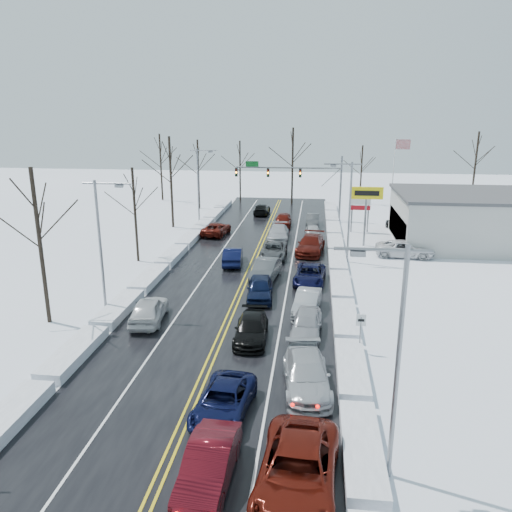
# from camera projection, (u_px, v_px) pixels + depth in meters

# --- Properties ---
(ground) EXTENTS (160.00, 160.00, 0.00)m
(ground) POSITION_uv_depth(u_px,v_px,m) (238.00, 297.00, 36.89)
(ground) COLOR white
(ground) RESTS_ON ground
(road_surface) EXTENTS (14.00, 84.00, 0.01)m
(road_surface) POSITION_uv_depth(u_px,v_px,m) (242.00, 287.00, 38.80)
(road_surface) COLOR black
(road_surface) RESTS_ON ground
(snow_bank_left) EXTENTS (1.54, 72.00, 0.61)m
(snow_bank_left) POSITION_uv_depth(u_px,v_px,m) (148.00, 284.00, 39.66)
(snow_bank_left) COLOR white
(snow_bank_left) RESTS_ON ground
(snow_bank_right) EXTENTS (1.54, 72.00, 0.61)m
(snow_bank_right) POSITION_uv_depth(u_px,v_px,m) (341.00, 292.00, 37.93)
(snow_bank_right) COLOR white
(snow_bank_right) RESTS_ON ground
(traffic_signal_mast) EXTENTS (13.28, 0.39, 8.00)m
(traffic_signal_mast) POSITION_uv_depth(u_px,v_px,m) (300.00, 176.00, 61.66)
(traffic_signal_mast) COLOR slate
(traffic_signal_mast) RESTS_ON ground
(tires_plus_sign) EXTENTS (3.20, 0.34, 6.00)m
(tires_plus_sign) POSITION_uv_depth(u_px,v_px,m) (367.00, 197.00, 49.55)
(tires_plus_sign) COLOR slate
(tires_plus_sign) RESTS_ON ground
(used_vehicles_sign) EXTENTS (2.20, 0.22, 4.65)m
(used_vehicles_sign) POSITION_uv_depth(u_px,v_px,m) (361.00, 203.00, 55.74)
(used_vehicles_sign) COLOR slate
(used_vehicles_sign) RESTS_ON ground
(speed_limit_sign) EXTENTS (0.55, 0.09, 2.35)m
(speed_limit_sign) POSITION_uv_depth(u_px,v_px,m) (361.00, 326.00, 27.87)
(speed_limit_sign) COLOR slate
(speed_limit_sign) RESTS_ON ground
(flagpole) EXTENTS (1.87, 1.20, 10.00)m
(flagpole) POSITION_uv_depth(u_px,v_px,m) (395.00, 172.00, 62.11)
(flagpole) COLOR silver
(flagpole) RESTS_ON ground
(dealership_building) EXTENTS (20.40, 12.40, 5.30)m
(dealership_building) POSITION_uv_depth(u_px,v_px,m) (498.00, 219.00, 50.58)
(dealership_building) COLOR #ADADA8
(dealership_building) RESTS_ON ground
(streetlight_se) EXTENTS (3.20, 0.25, 9.00)m
(streetlight_se) POSITION_uv_depth(u_px,v_px,m) (393.00, 347.00, 17.30)
(streetlight_se) COLOR slate
(streetlight_se) RESTS_ON ground
(streetlight_ne) EXTENTS (3.20, 0.25, 9.00)m
(streetlight_ne) POSITION_uv_depth(u_px,v_px,m) (348.00, 204.00, 44.00)
(streetlight_ne) COLOR slate
(streetlight_ne) RESTS_ON ground
(streetlight_sw) EXTENTS (3.20, 0.25, 9.00)m
(streetlight_sw) POSITION_uv_depth(u_px,v_px,m) (102.00, 237.00, 32.54)
(streetlight_sw) COLOR slate
(streetlight_sw) RESTS_ON ground
(streetlight_nw) EXTENTS (3.20, 0.25, 9.00)m
(streetlight_nw) POSITION_uv_depth(u_px,v_px,m) (200.00, 180.00, 59.24)
(streetlight_nw) COLOR slate
(streetlight_nw) RESTS_ON ground
(tree_left_b) EXTENTS (4.00, 4.00, 10.00)m
(tree_left_b) POSITION_uv_depth(u_px,v_px,m) (37.00, 217.00, 30.53)
(tree_left_b) COLOR #2D231C
(tree_left_b) RESTS_ON ground
(tree_left_c) EXTENTS (3.40, 3.40, 8.50)m
(tree_left_c) POSITION_uv_depth(u_px,v_px,m) (134.00, 197.00, 44.06)
(tree_left_c) COLOR #2D231C
(tree_left_c) RESTS_ON ground
(tree_left_d) EXTENTS (4.20, 4.20, 10.50)m
(tree_left_d) POSITION_uv_depth(u_px,v_px,m) (170.00, 165.00, 57.10)
(tree_left_d) COLOR #2D231C
(tree_left_d) RESTS_ON ground
(tree_left_e) EXTENTS (3.80, 3.80, 9.50)m
(tree_left_e) POSITION_uv_depth(u_px,v_px,m) (198.00, 161.00, 68.69)
(tree_left_e) COLOR #2D231C
(tree_left_e) RESTS_ON ground
(tree_far_a) EXTENTS (4.00, 4.00, 10.00)m
(tree_far_a) POSITION_uv_depth(u_px,v_px,m) (160.00, 154.00, 75.14)
(tree_far_a) COLOR #2D231C
(tree_far_a) RESTS_ON ground
(tree_far_b) EXTENTS (3.60, 3.60, 9.00)m
(tree_far_b) POSITION_uv_depth(u_px,v_px,m) (240.00, 159.00, 74.92)
(tree_far_b) COLOR #2D231C
(tree_far_b) RESTS_ON ground
(tree_far_c) EXTENTS (4.40, 4.40, 11.00)m
(tree_far_c) POSITION_uv_depth(u_px,v_px,m) (293.00, 151.00, 71.71)
(tree_far_c) COLOR #2D231C
(tree_far_c) RESTS_ON ground
(tree_far_d) EXTENTS (3.40, 3.40, 8.50)m
(tree_far_d) POSITION_uv_depth(u_px,v_px,m) (362.00, 163.00, 72.48)
(tree_far_d) COLOR #2D231C
(tree_far_d) RESTS_ON ground
(tree_far_e) EXTENTS (4.20, 4.20, 10.50)m
(tree_far_e) POSITION_uv_depth(u_px,v_px,m) (477.00, 154.00, 70.74)
(tree_far_e) COLOR #2D231C
(tree_far_e) RESTS_ON ground
(queued_car_1) EXTENTS (1.81, 4.77, 1.55)m
(queued_car_1) POSITION_uv_depth(u_px,v_px,m) (209.00, 483.00, 18.40)
(queued_car_1) COLOR #490911
(queued_car_1) RESTS_ON ground
(queued_car_2) EXTENTS (2.71, 5.06, 1.35)m
(queued_car_2) POSITION_uv_depth(u_px,v_px,m) (224.00, 414.00, 22.55)
(queued_car_2) COLOR black
(queued_car_2) RESTS_ON ground
(queued_car_3) EXTENTS (2.07, 4.75, 1.36)m
(queued_car_3) POSITION_uv_depth(u_px,v_px,m) (251.00, 339.00, 29.98)
(queued_car_3) COLOR black
(queued_car_3) RESTS_ON ground
(queued_car_4) EXTENTS (2.21, 4.72, 1.56)m
(queued_car_4) POSITION_uv_depth(u_px,v_px,m) (260.00, 298.00, 36.52)
(queued_car_4) COLOR black
(queued_car_4) RESTS_ON ground
(queued_car_5) EXTENTS (2.35, 5.15, 1.64)m
(queued_car_5) POSITION_uv_depth(u_px,v_px,m) (265.00, 279.00, 40.66)
(queued_car_5) COLOR #45494B
(queued_car_5) RESTS_ON ground
(queued_car_6) EXTENTS (2.34, 5.04, 1.40)m
(queued_car_6) POSITION_uv_depth(u_px,v_px,m) (274.00, 258.00, 46.70)
(queued_car_6) COLOR #444749
(queued_car_6) RESTS_ON ground
(queued_car_7) EXTENTS (2.30, 5.32, 1.53)m
(queued_car_7) POSITION_uv_depth(u_px,v_px,m) (278.00, 240.00, 53.19)
(queued_car_7) COLOR #ACAFB4
(queued_car_7) RESTS_ON ground
(queued_car_8) EXTENTS (1.91, 4.64, 1.57)m
(queued_car_8) POSITION_uv_depth(u_px,v_px,m) (283.00, 226.00, 59.40)
(queued_car_8) COLOR #53110B
(queued_car_8) RESTS_ON ground
(queued_car_10) EXTENTS (3.25, 6.29, 1.70)m
(queued_car_10) POSITION_uv_depth(u_px,v_px,m) (297.00, 491.00, 17.99)
(queued_car_10) COLOR #54130B
(queued_car_10) RESTS_ON ground
(queued_car_11) EXTENTS (2.75, 5.61, 1.57)m
(queued_car_11) POSITION_uv_depth(u_px,v_px,m) (306.00, 388.00, 24.66)
(queued_car_11) COLOR #ACAFB4
(queued_car_11) RESTS_ON ground
(queued_car_12) EXTENTS (2.08, 4.55, 1.51)m
(queued_car_12) POSITION_uv_depth(u_px,v_px,m) (306.00, 335.00, 30.59)
(queued_car_12) COLOR #9C9EA4
(queued_car_12) RESTS_ON ground
(queued_car_13) EXTENTS (2.04, 4.52, 1.44)m
(queued_car_13) POSITION_uv_depth(u_px,v_px,m) (307.00, 311.00, 34.16)
(queued_car_13) COLOR #9D9FA4
(queued_car_13) RESTS_ON ground
(queued_car_14) EXTENTS (2.70, 5.22, 1.41)m
(queued_car_14) POSITION_uv_depth(u_px,v_px,m) (310.00, 283.00, 39.84)
(queued_car_14) COLOR black
(queued_car_14) RESTS_ON ground
(queued_car_15) EXTENTS (3.05, 6.05, 1.69)m
(queued_car_15) POSITION_uv_depth(u_px,v_px,m) (310.00, 253.00, 48.30)
(queued_car_15) COLOR #480F09
(queued_car_15) RESTS_ON ground
(queued_car_16) EXTENTS (1.82, 4.16, 1.39)m
(queued_car_16) POSITION_uv_depth(u_px,v_px,m) (313.00, 239.00, 53.71)
(queued_car_16) COLOR #BABBBD
(queued_car_16) RESTS_ON ground
(queued_car_17) EXTENTS (1.56, 4.27, 1.40)m
(queued_car_17) POSITION_uv_depth(u_px,v_px,m) (312.00, 226.00, 59.79)
(queued_car_17) COLOR #3C3F41
(queued_car_17) RESTS_ON ground
(oncoming_car_0) EXTENTS (2.08, 4.78, 1.53)m
(oncoming_car_0) POSITION_uv_depth(u_px,v_px,m) (233.00, 264.00, 44.78)
(oncoming_car_0) COLOR black
(oncoming_car_0) RESTS_ON ground
(oncoming_car_1) EXTENTS (2.92, 5.26, 1.39)m
(oncoming_car_1) POSITION_uv_depth(u_px,v_px,m) (216.00, 235.00, 55.37)
(oncoming_car_1) COLOR #53120B
(oncoming_car_1) RESTS_ON ground
(oncoming_car_2) EXTENTS (1.95, 4.75, 1.38)m
(oncoming_car_2) POSITION_uv_depth(u_px,v_px,m) (262.00, 214.00, 66.42)
(oncoming_car_2) COLOR black
(oncoming_car_2) RESTS_ON ground
(oncoming_car_3) EXTENTS (2.42, 4.98, 1.64)m
(oncoming_car_3) POSITION_uv_depth(u_px,v_px,m) (150.00, 321.00, 32.57)
(oncoming_car_3) COLOR silver
(oncoming_car_3) RESTS_ON ground
(parked_car_0) EXTENTS (5.64, 2.94, 1.52)m
(parked_car_0) POSITION_uv_depth(u_px,v_px,m) (404.00, 257.00, 47.07)
(parked_car_0) COLOR white
(parked_car_0) RESTS_ON ground
(parked_car_1) EXTENTS (2.82, 5.62, 1.57)m
(parked_car_1) POSITION_uv_depth(u_px,v_px,m) (427.00, 245.00, 51.33)
(parked_car_1) COLOR #474A4C
(parked_car_1) RESTS_ON ground
(parked_car_2) EXTENTS (2.52, 4.93, 1.60)m
(parked_car_2) POSITION_uv_depth(u_px,v_px,m) (397.00, 231.00, 57.30)
(parked_car_2) COLOR black
(parked_car_2) RESTS_ON ground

